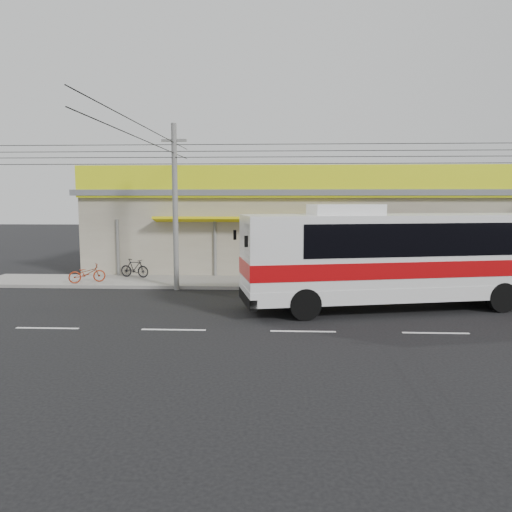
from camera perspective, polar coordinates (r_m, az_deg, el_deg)
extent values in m
plane|color=black|center=(17.92, 5.03, -6.50)|extent=(120.00, 120.00, 0.00)
cube|color=slate|center=(23.78, 4.46, -3.06)|extent=(30.00, 3.20, 0.15)
cube|color=gray|center=(29.11, 4.16, 2.72)|extent=(22.00, 8.00, 4.20)
cube|color=slate|center=(29.05, 4.20, 7.16)|extent=(22.60, 8.60, 0.30)
cube|color=#DBEA14|center=(24.94, 4.45, 8.52)|extent=(22.00, 0.24, 1.60)
cube|color=#B90A15|center=(24.94, -0.19, 8.54)|extent=(9.00, 0.10, 1.20)
cube|color=#208016|center=(25.93, 19.11, 8.10)|extent=(2.40, 0.10, 1.10)
cube|color=navy|center=(26.81, 24.71, 7.80)|extent=(2.20, 0.10, 1.10)
cube|color=#B90A15|center=(26.24, -15.81, 8.19)|extent=(3.00, 0.10, 1.10)
cube|color=yellow|center=(24.79, -0.21, 4.16)|extent=(10.00, 1.20, 0.37)
cube|color=silver|center=(19.22, 17.37, 0.08)|extent=(12.71, 5.18, 3.01)
cube|color=#A8070A|center=(19.26, 17.34, -1.00)|extent=(12.76, 5.22, 0.57)
cube|color=black|center=(19.50, 19.35, 2.08)|extent=(10.70, 4.77, 1.14)
cube|color=black|center=(17.29, -1.05, 1.24)|extent=(0.65, 2.27, 1.56)
cube|color=silver|center=(18.08, 10.18, 5.26)|extent=(2.74, 1.95, 0.37)
cylinder|color=black|center=(16.80, 5.62, -5.50)|extent=(1.12, 0.55, 1.08)
cylinder|color=black|center=(19.03, 3.77, -4.06)|extent=(1.12, 0.55, 1.08)
cylinder|color=black|center=(22.60, 25.57, -3.00)|extent=(1.12, 0.55, 1.08)
imported|color=maroon|center=(24.54, -18.75, -1.88)|extent=(1.73, 1.31, 0.87)
imported|color=black|center=(25.54, -13.72, -1.35)|extent=(1.59, 0.78, 0.92)
cylinder|color=slate|center=(22.20, -9.22, 5.43)|extent=(0.24, 0.24, 7.27)
cube|color=slate|center=(22.34, -9.36, 12.91)|extent=(1.09, 0.11, 0.11)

